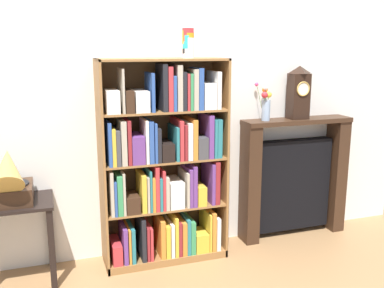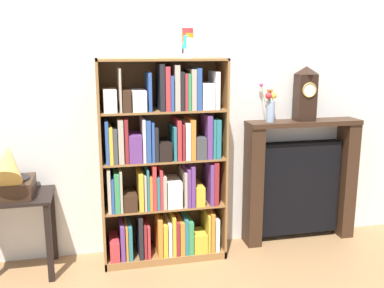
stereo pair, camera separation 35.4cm
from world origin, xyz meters
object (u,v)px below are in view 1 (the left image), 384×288
Objects in this scene: bookshelf at (165,170)px; mantel_clock at (299,92)px; fireplace_mantel at (293,178)px; gramophone at (9,180)px; cup_stack at (188,43)px; side_table_left at (14,223)px; flower_vase at (266,104)px.

mantel_clock is (1.24, 0.08, 0.57)m from bookshelf.
fireplace_mantel is 0.79m from mantel_clock.
gramophone is at bearing -176.23° from mantel_clock.
mantel_clock is at bearing 3.77° from gramophone.
cup_stack is (0.19, -0.02, 0.98)m from bookshelf.
side_table_left is 1.36× the size of mantel_clock.
fireplace_mantel reaches higher than side_table_left.
mantel_clock is (2.39, 0.16, 0.52)m from gramophone.
gramophone is 2.41m from fireplace_mantel.
side_table_left is at bearing 90.00° from gramophone.
gramophone reaches higher than side_table_left.
fireplace_mantel reaches higher than gramophone.
bookshelf is 3.52× the size of mantel_clock.
flower_vase is (0.93, 0.08, 0.48)m from bookshelf.
mantel_clock is 0.33m from flower_vase.
bookshelf is at bearing 3.92° from gramophone.
cup_stack reaches higher than bookshelf.
bookshelf is at bearing -174.86° from flower_vase.
mantel_clock is (2.39, 0.10, 0.86)m from side_table_left.
side_table_left is 0.57× the size of fireplace_mantel.
flower_vase reaches higher than side_table_left.
mantel_clock is at bearing -97.31° from fireplace_mantel.
flower_vase is (-0.32, 0.00, -0.08)m from mantel_clock.
bookshelf is 1.00m from cup_stack.
side_table_left is (-1.34, -0.00, -1.27)m from cup_stack.
side_table_left is 0.34m from gramophone.
cup_stack reaches higher than flower_vase.
gramophone is 1.42× the size of flower_vase.
mantel_clock is at bearing 5.25° from cup_stack.
flower_vase is (-0.32, -0.02, 0.71)m from fireplace_mantel.
mantel_clock reaches higher than flower_vase.
side_table_left is 1.36× the size of gramophone.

